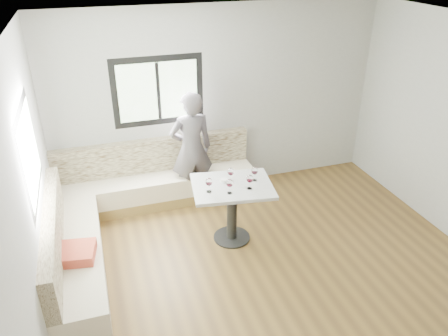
{
  "coord_description": "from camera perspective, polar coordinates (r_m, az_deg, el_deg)",
  "views": [
    {
      "loc": [
        -1.84,
        -3.45,
        3.54
      ],
      "look_at": [
        -0.36,
        1.13,
        1.02
      ],
      "focal_mm": 35.0,
      "sensor_mm": 36.0,
      "label": 1
    }
  ],
  "objects": [
    {
      "name": "table",
      "position": [
        5.57,
        1.06,
        -4.04
      ],
      "size": [
        1.1,
        0.91,
        0.82
      ],
      "rotation": [
        0.0,
        0.0,
        -0.15
      ],
      "color": "black",
      "rests_on": "ground"
    },
    {
      "name": "wine_glass_e",
      "position": [
        5.52,
        4.02,
        -0.41
      ],
      "size": [
        0.08,
        0.08,
        0.19
      ],
      "color": "white",
      "rests_on": "table"
    },
    {
      "name": "wine_glass_d",
      "position": [
        5.49,
        0.88,
        -0.54
      ],
      "size": [
        0.08,
        0.08,
        0.19
      ],
      "color": "white",
      "rests_on": "table"
    },
    {
      "name": "wine_glass_c",
      "position": [
        5.33,
        3.39,
        -1.47
      ],
      "size": [
        0.08,
        0.08,
        0.19
      ],
      "color": "white",
      "rests_on": "table"
    },
    {
      "name": "room",
      "position": [
        4.48,
        7.61,
        -0.94
      ],
      "size": [
        5.01,
        5.01,
        2.81
      ],
      "color": "brown",
      "rests_on": "ground"
    },
    {
      "name": "banquette",
      "position": [
        6.01,
        -12.73,
        -5.37
      ],
      "size": [
        2.9,
        2.8,
        0.95
      ],
      "color": "olive",
      "rests_on": "ground"
    },
    {
      "name": "wine_glass_a",
      "position": [
        5.26,
        -1.98,
        -1.89
      ],
      "size": [
        0.08,
        0.08,
        0.19
      ],
      "color": "white",
      "rests_on": "table"
    },
    {
      "name": "olive_ramekin",
      "position": [
        5.53,
        0.01,
        -1.61
      ],
      "size": [
        0.09,
        0.09,
        0.04
      ],
      "color": "white",
      "rests_on": "table"
    },
    {
      "name": "person",
      "position": [
        6.33,
        -4.28,
        2.49
      ],
      "size": [
        0.64,
        0.44,
        1.72
      ],
      "primitive_type": "imported",
      "rotation": [
        0.0,
        0.0,
        3.18
      ],
      "color": "#534D53",
      "rests_on": "ground"
    },
    {
      "name": "wine_glass_b",
      "position": [
        5.23,
        0.75,
        -2.06
      ],
      "size": [
        0.08,
        0.08,
        0.19
      ],
      "color": "white",
      "rests_on": "table"
    }
  ]
}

